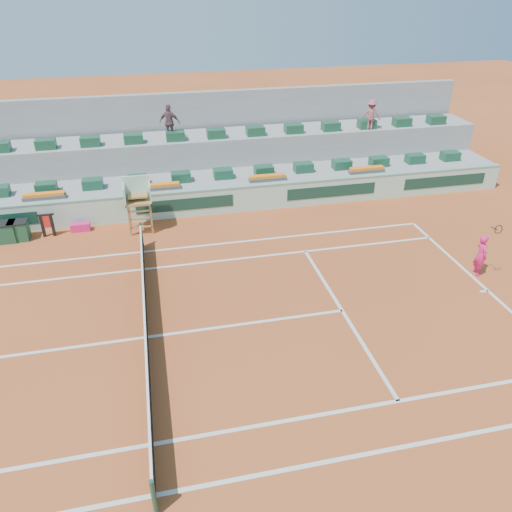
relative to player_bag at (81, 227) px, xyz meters
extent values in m
plane|color=#A0451F|center=(2.60, -7.98, -0.18)|extent=(90.00, 90.00, 0.00)
cube|color=#9A9A97|center=(2.60, 2.72, 0.42)|extent=(36.00, 4.00, 1.20)
cube|color=#9A9A97|center=(2.60, 4.32, 1.12)|extent=(36.00, 2.40, 2.60)
cube|color=#9A9A97|center=(2.60, 5.92, 2.02)|extent=(36.00, 0.40, 4.40)
cube|color=#EC1E70|center=(0.00, 0.00, 0.00)|extent=(0.80, 0.36, 0.36)
imported|color=brown|center=(4.39, 3.86, 3.28)|extent=(1.09, 0.75, 1.71)
imported|color=#A05055|center=(14.65, 3.46, 3.19)|extent=(1.13, 0.90, 1.53)
cube|color=silver|center=(14.48, -7.98, -0.17)|extent=(0.12, 10.97, 0.01)
cube|color=silver|center=(2.60, -13.47, -0.17)|extent=(23.77, 0.12, 0.01)
cube|color=silver|center=(2.60, -2.50, -0.17)|extent=(23.77, 0.12, 0.01)
cube|color=silver|center=(2.60, -12.10, -0.17)|extent=(23.77, 0.12, 0.01)
cube|color=silver|center=(2.60, -3.87, -0.17)|extent=(23.77, 0.12, 0.01)
cube|color=silver|center=(9.00, -7.98, -0.17)|extent=(0.12, 8.23, 0.01)
cube|color=silver|center=(2.60, -7.98, -0.17)|extent=(12.80, 0.12, 0.01)
cube|color=silver|center=(14.33, -7.98, -0.17)|extent=(0.30, 0.12, 0.01)
cube|color=black|center=(2.60, -7.98, 0.28)|extent=(0.03, 11.87, 0.92)
cube|color=white|center=(2.60, -7.98, 0.78)|extent=(0.06, 11.87, 0.07)
cylinder|color=#1D4532|center=(2.60, -13.92, 0.37)|extent=(0.10, 0.10, 1.10)
cylinder|color=#1D4532|center=(2.60, -2.05, 0.37)|extent=(0.10, 0.10, 1.10)
cube|color=#ACD9BF|center=(2.60, 0.52, 0.42)|extent=(36.00, 0.30, 1.20)
cube|color=gray|center=(2.60, 0.52, 1.05)|extent=(36.00, 0.34, 0.06)
cube|color=#14392B|center=(4.60, 0.36, 0.47)|extent=(4.40, 0.02, 0.56)
cube|color=#14392B|center=(11.60, 0.36, 0.47)|extent=(4.40, 0.02, 0.56)
cube|color=#14392B|center=(17.60, 0.36, 0.47)|extent=(4.40, 0.02, 0.56)
cube|color=olive|center=(2.15, -0.93, 0.50)|extent=(0.08, 0.08, 1.35)
cube|color=olive|center=(3.05, -0.93, 0.50)|extent=(0.08, 0.08, 1.35)
cube|color=olive|center=(2.15, -0.23, 0.50)|extent=(0.08, 0.08, 1.35)
cube|color=olive|center=(3.05, -0.23, 0.50)|extent=(0.08, 0.08, 1.35)
cube|color=olive|center=(2.60, -0.58, 1.21)|extent=(1.10, 0.90, 0.08)
cube|color=#ACD9BF|center=(2.60, -0.20, 1.72)|extent=(1.10, 0.08, 1.00)
cube|color=#ACD9BF|center=(2.08, -0.58, 1.57)|extent=(0.06, 0.90, 0.80)
cube|color=#ACD9BF|center=(3.12, -0.58, 1.57)|extent=(0.06, 0.90, 0.80)
cube|color=olive|center=(2.60, -0.48, 1.45)|extent=(0.80, 0.60, 0.08)
cube|color=olive|center=(2.60, -0.93, 0.17)|extent=(0.90, 0.08, 0.06)
cube|color=olive|center=(2.60, -0.93, 0.57)|extent=(0.90, 0.08, 0.06)
cube|color=olive|center=(2.60, -0.93, 0.92)|extent=(0.90, 0.08, 0.06)
cube|color=#184930|center=(-1.40, 1.82, 1.24)|extent=(0.90, 0.60, 0.44)
cube|color=#184930|center=(0.60, 1.82, 1.24)|extent=(0.90, 0.60, 0.44)
cube|color=#184930|center=(2.60, 1.82, 1.24)|extent=(0.90, 0.60, 0.44)
cube|color=#184930|center=(4.60, 1.82, 1.24)|extent=(0.90, 0.60, 0.44)
cube|color=#184930|center=(6.60, 1.82, 1.24)|extent=(0.90, 0.60, 0.44)
cube|color=#184930|center=(8.60, 1.82, 1.24)|extent=(0.90, 0.60, 0.44)
cube|color=#184930|center=(10.60, 1.82, 1.24)|extent=(0.90, 0.60, 0.44)
cube|color=#184930|center=(12.60, 1.82, 1.24)|extent=(0.90, 0.60, 0.44)
cube|color=#184930|center=(14.60, 1.82, 1.24)|extent=(0.90, 0.60, 0.44)
cube|color=#184930|center=(16.60, 1.82, 1.24)|extent=(0.90, 0.60, 0.44)
cube|color=#184930|center=(18.60, 1.82, 1.24)|extent=(0.90, 0.60, 0.44)
cube|color=#184930|center=(-3.40, 3.72, 2.64)|extent=(0.90, 0.60, 0.44)
cube|color=#184930|center=(-1.40, 3.72, 2.64)|extent=(0.90, 0.60, 0.44)
cube|color=#184930|center=(0.60, 3.72, 2.64)|extent=(0.90, 0.60, 0.44)
cube|color=#184930|center=(2.60, 3.72, 2.64)|extent=(0.90, 0.60, 0.44)
cube|color=#184930|center=(4.60, 3.72, 2.64)|extent=(0.90, 0.60, 0.44)
cube|color=#184930|center=(6.60, 3.72, 2.64)|extent=(0.90, 0.60, 0.44)
cube|color=#184930|center=(8.60, 3.72, 2.64)|extent=(0.90, 0.60, 0.44)
cube|color=#184930|center=(10.60, 3.72, 2.64)|extent=(0.90, 0.60, 0.44)
cube|color=#184930|center=(12.60, 3.72, 2.64)|extent=(0.90, 0.60, 0.44)
cube|color=#184930|center=(14.60, 3.72, 2.64)|extent=(0.90, 0.60, 0.44)
cube|color=#184930|center=(16.60, 3.72, 2.64)|extent=(0.90, 0.60, 0.44)
cube|color=#184930|center=(18.60, 3.72, 2.64)|extent=(0.90, 0.60, 0.44)
cube|color=#505050|center=(-1.40, 1.02, 1.10)|extent=(1.80, 0.36, 0.16)
cube|color=orange|center=(-1.40, 1.02, 1.24)|extent=(1.70, 0.32, 0.12)
cube|color=#505050|center=(3.60, 1.02, 1.10)|extent=(1.80, 0.36, 0.16)
cube|color=orange|center=(3.60, 1.02, 1.24)|extent=(1.70, 0.32, 0.12)
cube|color=#505050|center=(8.60, 1.02, 1.10)|extent=(1.80, 0.36, 0.16)
cube|color=orange|center=(8.60, 1.02, 1.24)|extent=(1.70, 0.32, 0.12)
cube|color=#505050|center=(13.60, 1.02, 1.10)|extent=(1.80, 0.36, 0.16)
cube|color=orange|center=(13.60, 1.02, 1.24)|extent=(1.70, 0.32, 0.12)
cube|color=#17472D|center=(-2.40, -0.29, 0.22)|extent=(0.73, 0.62, 0.80)
cube|color=black|center=(-2.40, -0.29, 0.64)|extent=(0.77, 0.66, 0.04)
cube|color=#17472D|center=(-2.92, -0.32, 0.22)|extent=(0.80, 0.69, 0.80)
cube|color=black|center=(-2.92, -0.32, 0.64)|extent=(0.85, 0.73, 0.04)
cube|color=black|center=(-1.46, -0.23, 0.32)|extent=(0.11, 0.11, 1.00)
cube|color=black|center=(-1.06, -0.23, 0.32)|extent=(0.11, 0.11, 1.00)
cube|color=black|center=(-1.26, -0.23, 0.82)|extent=(0.69, 0.09, 0.06)
cube|color=red|center=(-1.26, -0.25, 0.52)|extent=(0.50, 0.05, 0.56)
imported|color=#EC1E70|center=(14.75, -6.86, 0.63)|extent=(0.45, 0.63, 1.61)
cylinder|color=black|center=(14.75, -7.16, 1.87)|extent=(0.03, 0.35, 0.09)
torus|color=black|center=(14.75, -7.38, 1.94)|extent=(0.31, 0.08, 0.31)
camera|label=1|loc=(3.27, -20.54, 9.76)|focal=35.00mm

